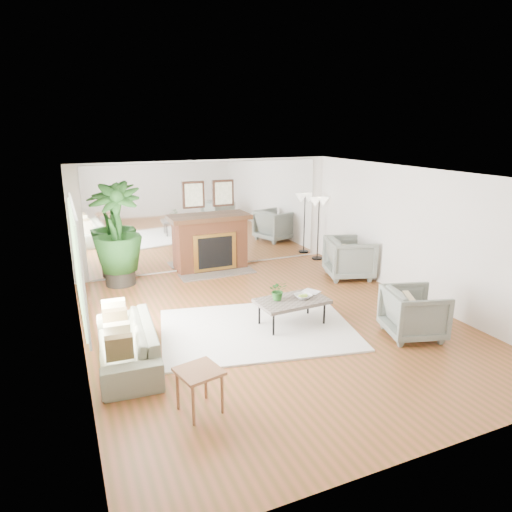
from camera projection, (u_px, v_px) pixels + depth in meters
name	position (u px, v px, depth m)	size (l,w,h in m)	color
ground	(273.00, 324.00, 7.71)	(7.00, 7.00, 0.00)	brown
wall_left	(77.00, 276.00, 6.23)	(0.02, 7.00, 2.50)	silver
wall_right	(418.00, 236.00, 8.51)	(0.02, 7.00, 2.50)	silver
wall_back	(208.00, 215.00, 10.45)	(6.00, 0.02, 2.50)	silver
mirror_panel	(209.00, 216.00, 10.43)	(5.40, 0.04, 2.40)	silver
window_panel	(77.00, 261.00, 6.56)	(0.04, 2.40, 1.50)	#B2E09E
fireplace	(212.00, 243.00, 10.41)	(1.85, 0.83, 2.05)	brown
area_rug	(257.00, 329.00, 7.47)	(3.08, 2.20, 0.03)	white
coffee_table	(292.00, 302.00, 7.53)	(1.20, 0.75, 0.47)	#685B52
sofa	(127.00, 344.00, 6.39)	(1.95, 0.76, 0.57)	gray
armchair_back	(350.00, 258.00, 9.98)	(0.95, 0.98, 0.89)	gray
armchair_front	(414.00, 313.00, 7.16)	(0.84, 0.87, 0.79)	gray
side_table	(199.00, 377.00, 5.24)	(0.57, 0.57, 0.54)	#8E5C38
potted_ficus	(117.00, 232.00, 9.34)	(1.26, 1.26, 2.13)	black
floor_lamp	(319.00, 207.00, 11.12)	(0.51, 0.28, 1.55)	black
tabletop_plant	(278.00, 290.00, 7.47)	(0.30, 0.26, 0.33)	#23561F
fruit_bowl	(303.00, 296.00, 7.57)	(0.28, 0.28, 0.07)	#8E5C38
book	(308.00, 293.00, 7.77)	(0.20, 0.28, 0.02)	#8E5C38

